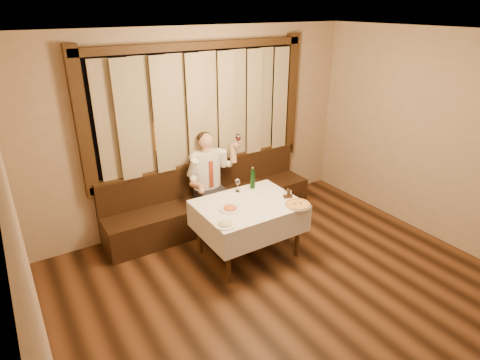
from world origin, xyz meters
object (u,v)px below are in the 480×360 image
green_bottle (253,179)px  seated_man (210,174)px  dining_table (248,211)px  cruet_caddy (288,195)px  pasta_red (230,207)px  pizza (298,204)px  banquette (211,203)px  pasta_cream (225,223)px

green_bottle → seated_man: seated_man is taller
dining_table → green_bottle: size_ratio=4.16×
dining_table → cruet_caddy: (0.52, -0.14, 0.15)m
pasta_red → green_bottle: bearing=32.6°
pizza → seated_man: seated_man is taller
banquette → pizza: 1.55m
cruet_caddy → green_bottle: bearing=132.6°
pasta_red → green_bottle: green_bottle is taller
green_bottle → seated_man: bearing=120.3°
pasta_red → pizza: bearing=-25.0°
banquette → seated_man: size_ratio=2.24×
dining_table → seated_man: (-0.05, 0.93, 0.18)m
banquette → pasta_cream: bearing=-111.5°
pizza → pasta_red: bearing=155.0°
pasta_cream → green_bottle: green_bottle is taller
pasta_red → green_bottle: (0.58, 0.37, 0.09)m
pizza → seated_man: bearing=112.1°
seated_man → green_bottle: bearing=-59.7°
pasta_cream → cruet_caddy: (1.05, 0.19, 0.01)m
pasta_red → cruet_caddy: size_ratio=2.19×
pizza → green_bottle: (-0.19, 0.73, 0.12)m
dining_table → pasta_red: 0.32m
banquette → seated_man: 0.53m
pizza → pasta_cream: 1.01m
pasta_cream → seated_man: (0.48, 1.26, 0.04)m
dining_table → seated_man: seated_man is taller
dining_table → cruet_caddy: bearing=-14.8°
banquette → green_bottle: size_ratio=10.48×
pasta_red → seated_man: (0.23, 0.96, 0.03)m
seated_man → cruet_caddy: bearing=-62.0°
banquette → cruet_caddy: banquette is taller
cruet_caddy → pizza: bearing=-81.3°
pasta_cream → seated_man: bearing=69.1°
pasta_cream → banquette: bearing=68.5°
dining_table → green_bottle: green_bottle is taller
dining_table → seated_man: bearing=93.1°
seated_man → banquette: bearing=60.8°
pasta_red → cruet_caddy: (0.80, -0.11, 0.01)m
banquette → pasta_red: 1.19m
pasta_red → dining_table: bearing=4.5°
banquette → pizza: bearing=-71.0°
dining_table → seated_man: size_ratio=0.89×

